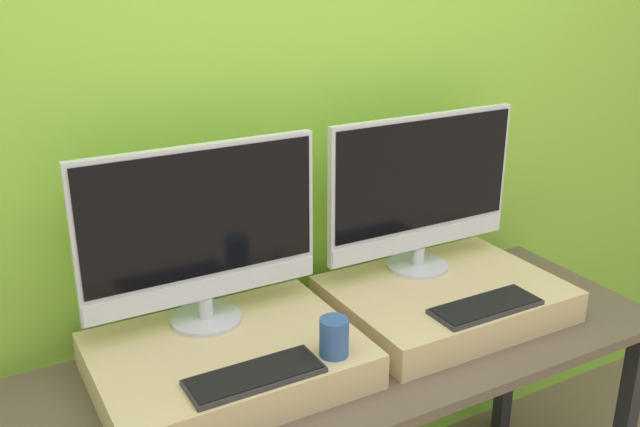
{
  "coord_description": "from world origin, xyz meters",
  "views": [
    {
      "loc": [
        -0.91,
        -1.11,
        1.77
      ],
      "look_at": [
        0.0,
        0.51,
        1.08
      ],
      "focal_mm": 40.0,
      "sensor_mm": 36.0,
      "label": 1
    }
  ],
  "objects_px": {
    "monitor_left": "(201,231)",
    "monitor_right": "(422,189)",
    "keyboard_right": "(486,306)",
    "keyboard_left": "(255,376)",
    "mug": "(334,337)"
  },
  "relations": [
    {
      "from": "monitor_left",
      "to": "mug",
      "type": "height_order",
      "value": "monitor_left"
    },
    {
      "from": "mug",
      "to": "keyboard_right",
      "type": "relative_size",
      "value": 0.3
    },
    {
      "from": "mug",
      "to": "keyboard_right",
      "type": "bearing_deg",
      "value": 0.0
    },
    {
      "from": "monitor_right",
      "to": "keyboard_left",
      "type": "bearing_deg",
      "value": -155.82
    },
    {
      "from": "monitor_left",
      "to": "monitor_right",
      "type": "xyz_separation_m",
      "value": [
        0.7,
        0.0,
        0.0
      ]
    },
    {
      "from": "keyboard_left",
      "to": "mug",
      "type": "height_order",
      "value": "mug"
    },
    {
      "from": "keyboard_right",
      "to": "mug",
      "type": "bearing_deg",
      "value": 180.0
    },
    {
      "from": "keyboard_right",
      "to": "monitor_left",
      "type": "bearing_deg",
      "value": 155.82
    },
    {
      "from": "keyboard_left",
      "to": "mug",
      "type": "xyz_separation_m",
      "value": [
        0.21,
        0.0,
        0.04
      ]
    },
    {
      "from": "monitor_left",
      "to": "keyboard_left",
      "type": "distance_m",
      "value": 0.4
    },
    {
      "from": "mug",
      "to": "monitor_right",
      "type": "xyz_separation_m",
      "value": [
        0.49,
        0.31,
        0.21
      ]
    },
    {
      "from": "monitor_left",
      "to": "keyboard_right",
      "type": "height_order",
      "value": "monitor_left"
    },
    {
      "from": "monitor_left",
      "to": "monitor_right",
      "type": "bearing_deg",
      "value": 0.0
    },
    {
      "from": "monitor_left",
      "to": "monitor_right",
      "type": "height_order",
      "value": "same"
    },
    {
      "from": "monitor_left",
      "to": "keyboard_left",
      "type": "bearing_deg",
      "value": -90.0
    }
  ]
}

